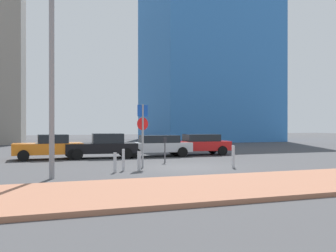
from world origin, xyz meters
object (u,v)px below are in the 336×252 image
object	(u,v)px
street_lamp	(52,53)
traffic_bollard_near	(115,163)
parking_sign_post	(143,128)
parking_meter	(165,146)
parked_car_orange	(49,147)
traffic_bollard_mid	(233,157)
parked_car_silver	(157,145)
traffic_bollard_edge	(139,161)
parked_car_red	(198,144)
parked_car_black	(103,146)
traffic_bollard_far	(123,160)

from	to	relation	value
street_lamp	traffic_bollard_near	size ratio (longest dim) A/B	9.65
parking_sign_post	street_lamp	bearing A→B (deg)	-150.83
parking_sign_post	parking_meter	world-z (taller)	parking_sign_post
parked_car_orange	traffic_bollard_mid	bearing A→B (deg)	-41.57
street_lamp	traffic_bollard_near	world-z (taller)	street_lamp
traffic_bollard_near	parking_sign_post	bearing A→B (deg)	39.52
parked_car_silver	traffic_bollard_edge	size ratio (longest dim) A/B	5.21
parked_car_silver	traffic_bollard_mid	distance (m)	7.29
parked_car_silver	parked_car_red	bearing A→B (deg)	4.81
parked_car_orange	parked_car_silver	size ratio (longest dim) A/B	0.88
parked_car_black	street_lamp	size ratio (longest dim) A/B	0.53
parked_car_black	parked_car_red	distance (m)	6.49
parked_car_black	street_lamp	world-z (taller)	street_lamp
traffic_bollard_mid	traffic_bollard_far	size ratio (longest dim) A/B	1.09
parked_car_silver	parking_sign_post	bearing A→B (deg)	-113.35
street_lamp	traffic_bollard_near	bearing A→B (deg)	21.67
parked_car_black	traffic_bollard_far	bearing A→B (deg)	-91.13
parked_car_red	traffic_bollard_near	world-z (taller)	parked_car_red
parked_car_silver	street_lamp	world-z (taller)	street_lamp
parking_meter	parked_car_red	bearing A→B (deg)	47.18
parked_car_red	traffic_bollard_far	distance (m)	9.51
parking_sign_post	parked_car_silver	bearing A→B (deg)	66.65
parking_sign_post	parked_car_orange	bearing A→B (deg)	125.02
traffic_bollard_far	parked_car_red	bearing A→B (deg)	45.88
parked_car_silver	traffic_bollard_far	size ratio (longest dim) A/B	4.67
parking_sign_post	traffic_bollard_mid	size ratio (longest dim) A/B	2.85
parked_car_red	parked_car_orange	bearing A→B (deg)	-179.99
street_lamp	traffic_bollard_far	size ratio (longest dim) A/B	8.49
parked_car_red	traffic_bollard_edge	bearing A→B (deg)	-130.40
parked_car_silver	parking_sign_post	size ratio (longest dim) A/B	1.50
traffic_bollard_near	parked_car_red	bearing A→B (deg)	45.75
parked_car_red	traffic_bollard_edge	distance (m)	9.15
parked_car_red	parking_sign_post	bearing A→B (deg)	-132.68
parked_car_orange	traffic_bollard_edge	distance (m)	7.91
traffic_bollard_near	traffic_bollard_edge	xyz separation A→B (m)	(1.14, 0.29, 0.01)
parking_meter	traffic_bollard_far	bearing A→B (deg)	-135.91
parked_car_black	traffic_bollard_mid	distance (m)	8.78
parked_car_black	traffic_bollard_edge	distance (m)	6.80
traffic_bollard_far	traffic_bollard_edge	xyz separation A→B (m)	(0.69, -0.15, -0.05)
parked_car_red	traffic_bollard_mid	xyz separation A→B (m)	(-1.39, -7.35, -0.22)
parked_car_orange	parking_sign_post	bearing A→B (deg)	-54.98
traffic_bollard_mid	traffic_bollard_far	xyz separation A→B (m)	(-5.23, 0.53, -0.05)
parked_car_silver	parking_meter	size ratio (longest dim) A/B	3.34
parked_car_silver	parked_car_red	world-z (taller)	parked_car_red
traffic_bollard_edge	parked_car_black	bearing A→B (deg)	94.69
parking_sign_post	traffic_bollard_edge	size ratio (longest dim) A/B	3.48
parked_car_black	traffic_bollard_far	size ratio (longest dim) A/B	4.53
parked_car_red	traffic_bollard_mid	world-z (taller)	parked_car_red
street_lamp	parked_car_silver	bearing A→B (deg)	50.40
traffic_bollard_far	traffic_bollard_near	bearing A→B (deg)	-136.17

